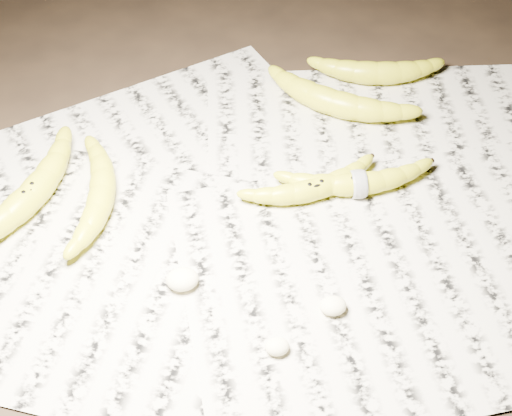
{
  "coord_description": "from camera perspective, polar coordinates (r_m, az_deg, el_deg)",
  "views": [
    {
      "loc": [
        -0.05,
        -0.59,
        0.73
      ],
      "look_at": [
        0.02,
        0.02,
        0.05
      ],
      "focal_mm": 50.0,
      "sensor_mm": 36.0,
      "label": 1
    }
  ],
  "objects": [
    {
      "name": "banana_upper_b",
      "position": [
        1.18,
        9.65,
        10.74
      ],
      "size": [
        0.19,
        0.09,
        0.04
      ],
      "primitive_type": null,
      "rotation": [
        0.0,
        0.0,
        -0.15
      ],
      "color": "yellow",
      "rests_on": "newspaper_patch"
    },
    {
      "name": "measuring_tape",
      "position": [
        0.99,
        8.18,
        2.06
      ],
      "size": [
        0.0,
        0.04,
        0.04
      ],
      "primitive_type": "torus",
      "rotation": [
        0.0,
        1.57,
        -0.0
      ],
      "color": "white",
      "rests_on": "newspaper_patch"
    },
    {
      "name": "flesh_chunk_a",
      "position": [
        0.88,
        -5.94,
        -5.54
      ],
      "size": [
        0.04,
        0.03,
        0.02
      ],
      "primitive_type": "ellipsoid",
      "color": "#FFF6C5",
      "rests_on": "newspaper_patch"
    },
    {
      "name": "flesh_chunk_c",
      "position": [
        0.86,
        6.2,
        -7.63
      ],
      "size": [
        0.03,
        0.03,
        0.02
      ],
      "primitive_type": "ellipsoid",
      "color": "#FFF6C5",
      "rests_on": "newspaper_patch"
    },
    {
      "name": "ground",
      "position": [
        0.94,
        -1.21,
        -3.15
      ],
      "size": [
        3.0,
        3.0,
        0.0
      ],
      "primitive_type": "plane",
      "color": "black",
      "rests_on": "ground"
    },
    {
      "name": "banana_center",
      "position": [
        0.98,
        4.7,
        1.66
      ],
      "size": [
        0.18,
        0.09,
        0.03
      ],
      "primitive_type": null,
      "rotation": [
        0.0,
        0.0,
        0.25
      ],
      "color": "yellow",
      "rests_on": "newspaper_patch"
    },
    {
      "name": "banana_taped",
      "position": [
        0.99,
        8.18,
        2.06
      ],
      "size": [
        0.2,
        0.05,
        0.03
      ],
      "primitive_type": null,
      "rotation": [
        0.0,
        0.0,
        -0.0
      ],
      "color": "yellow",
      "rests_on": "newspaper_patch"
    },
    {
      "name": "banana_upper_a",
      "position": [
        1.11,
        6.26,
        8.54
      ],
      "size": [
        0.22,
        0.17,
        0.04
      ],
      "primitive_type": null,
      "rotation": [
        0.0,
        0.0,
        -0.57
      ],
      "color": "yellow",
      "rests_on": "newspaper_patch"
    },
    {
      "name": "banana_left_b",
      "position": [
        0.99,
        -12.27,
        1.32
      ],
      "size": [
        0.08,
        0.19,
        0.04
      ],
      "primitive_type": null,
      "rotation": [
        0.0,
        0.0,
        1.48
      ],
      "color": "yellow",
      "rests_on": "newspaper_patch"
    },
    {
      "name": "newspaper_patch",
      "position": [
        0.96,
        0.82,
        -1.06
      ],
      "size": [
        0.9,
        0.7,
        0.01
      ],
      "primitive_type": "cube",
      "color": "beige",
      "rests_on": "ground"
    },
    {
      "name": "flesh_chunk_b",
      "position": [
        0.83,
        1.71,
        -10.89
      ],
      "size": [
        0.03,
        0.02,
        0.02
      ],
      "primitive_type": "ellipsoid",
      "color": "#FFF6C5",
      "rests_on": "newspaper_patch"
    },
    {
      "name": "banana_left_a",
      "position": [
        1.01,
        -17.7,
        0.99
      ],
      "size": [
        0.18,
        0.23,
        0.04
      ],
      "primitive_type": null,
      "rotation": [
        0.0,
        0.0,
        0.99
      ],
      "color": "yellow",
      "rests_on": "newspaper_patch"
    }
  ]
}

